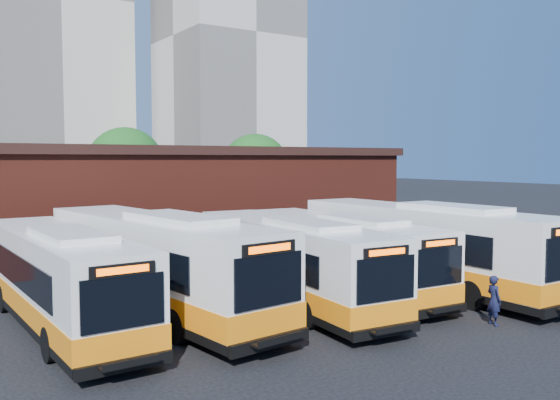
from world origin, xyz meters
TOP-DOWN VIEW (x-y plane):
  - ground at (0.00, 0.00)m, footprint 220.00×220.00m
  - bus_farwest at (-10.00, 5.34)m, footprint 2.99×12.68m
  - bus_west at (-6.57, 5.34)m, footprint 4.40×14.03m
  - bus_midwest at (-1.68, 3.85)m, footprint 3.58×12.68m
  - bus_mideast at (1.42, 4.47)m, footprint 3.29×12.33m
  - bus_east at (4.86, 2.99)m, footprint 2.94×13.91m
  - transit_worker at (2.47, -2.53)m, footprint 0.55×0.71m
  - depot_building at (0.00, 20.00)m, footprint 28.60×12.60m
  - tree_mid at (2.00, 34.00)m, footprint 6.56×6.56m
  - tree_east at (13.00, 31.00)m, footprint 6.24×6.24m
  - tower_center at (7.00, 86.00)m, footprint 22.00×20.00m
  - tower_right at (30.00, 68.00)m, footprint 18.00×18.00m

SIDE VIEW (x-z plane):
  - ground at x=0.00m, z-range 0.00..0.00m
  - transit_worker at x=2.47m, z-range 0.00..1.72m
  - bus_mideast at x=1.42m, z-range -0.15..3.17m
  - bus_midwest at x=-1.68m, z-range -0.16..3.26m
  - bus_farwest at x=-10.00m, z-range -0.16..3.27m
  - bus_west at x=-6.57m, z-range -0.17..3.59m
  - bus_east at x=4.86m, z-range -0.17..3.61m
  - depot_building at x=0.00m, z-range 0.06..6.46m
  - tree_east at x=13.00m, z-range 0.85..8.81m
  - tree_mid at x=2.00m, z-range 0.90..9.26m
  - tower_right at x=30.00m, z-range -0.26..48.94m
  - tower_center at x=7.00m, z-range -0.26..60.94m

